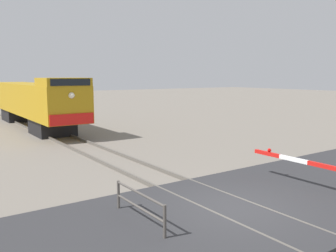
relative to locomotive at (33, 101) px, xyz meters
name	(u,v)px	position (x,y,z in m)	size (l,w,h in m)	color
ground_plane	(235,212)	(0.00, -21.27, -1.99)	(160.00, 160.00, 0.00)	slate
rail_track_left	(216,215)	(-0.72, -21.27, -1.91)	(0.08, 80.00, 0.15)	#59544C
rail_track_right	(252,205)	(0.72, -21.27, -1.91)	(0.08, 80.00, 0.15)	#59544C
road_surface	(235,210)	(0.00, -21.27, -1.91)	(36.00, 6.06, 0.15)	#2D2D30
locomotive	(33,101)	(0.00, 0.00, 0.00)	(2.73, 17.11, 3.75)	black
guard_railing	(139,204)	(-2.75, -20.57, -1.37)	(0.08, 2.42, 0.95)	#4C4742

